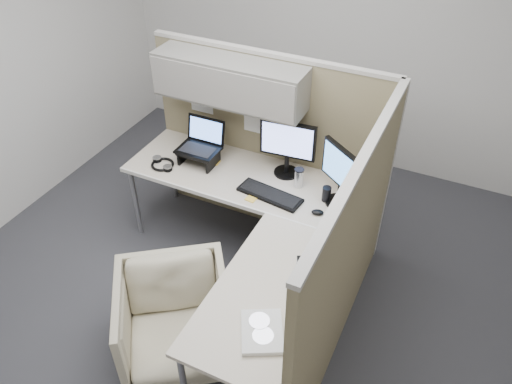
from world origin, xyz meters
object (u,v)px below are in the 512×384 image
at_px(keyboard, 270,195).
at_px(monitor_left, 288,144).
at_px(desk, 252,220).
at_px(office_chair, 175,317).

bearing_deg(keyboard, monitor_left, 97.94).
height_order(monitor_left, keyboard, monitor_left).
height_order(desk, monitor_left, monitor_left).
bearing_deg(office_chair, keyboard, 42.44).
bearing_deg(monitor_left, office_chair, -104.39).
xyz_separation_m(desk, office_chair, (-0.20, -0.78, -0.31)).
distance_m(office_chair, monitor_left, 1.52).
xyz_separation_m(monitor_left, keyboard, (0.00, -0.32, -0.26)).
relative_size(desk, keyboard, 3.98).
xyz_separation_m(office_chair, keyboard, (0.22, 1.04, 0.37)).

